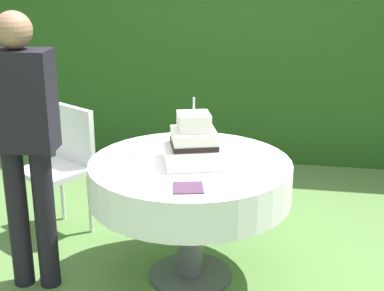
{
  "coord_description": "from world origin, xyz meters",
  "views": [
    {
      "loc": [
        0.53,
        -2.98,
        1.85
      ],
      "look_at": [
        0.01,
        -0.01,
        0.85
      ],
      "focal_mm": 52.71,
      "sensor_mm": 36.0,
      "label": 1
    }
  ],
  "objects": [
    {
      "name": "cake_table",
      "position": [
        0.0,
        0.0,
        0.62
      ],
      "size": [
        1.17,
        1.17,
        0.75
      ],
      "color": "#4C4C51",
      "rests_on": "ground_plane"
    },
    {
      "name": "serving_plate_far",
      "position": [
        -0.32,
        0.04,
        0.75
      ],
      "size": [
        0.11,
        0.11,
        0.01
      ],
      "primitive_type": "cylinder",
      "color": "white",
      "rests_on": "cake_table"
    },
    {
      "name": "napkin_stack",
      "position": [
        0.06,
        -0.39,
        0.75
      ],
      "size": [
        0.18,
        0.18,
        0.01
      ],
      "primitive_type": "cube",
      "rotation": [
        0.0,
        0.0,
        0.22
      ],
      "color": "#4C2D47",
      "rests_on": "cake_table"
    },
    {
      "name": "garden_chair",
      "position": [
        -0.97,
        0.47,
        0.54
      ],
      "size": [
        0.55,
        0.55,
        0.89
      ],
      "color": "white",
      "rests_on": "ground_plane"
    },
    {
      "name": "wedding_cake",
      "position": [
        0.02,
        -0.01,
        0.85
      ],
      "size": [
        0.42,
        0.42,
        0.38
      ],
      "color": "white",
      "rests_on": "cake_table"
    },
    {
      "name": "standing_person",
      "position": [
        -0.89,
        -0.24,
        0.93
      ],
      "size": [
        0.38,
        0.23,
        1.6
      ],
      "color": "black",
      "rests_on": "ground_plane"
    },
    {
      "name": "ground_plane",
      "position": [
        0.0,
        0.0,
        0.0
      ],
      "size": [
        20.0,
        20.0,
        0.0
      ],
      "primitive_type": "plane",
      "color": "#547A3D"
    },
    {
      "name": "foliage_hedge",
      "position": [
        0.0,
        2.42,
        1.19
      ],
      "size": [
        5.43,
        0.6,
        2.39
      ],
      "primitive_type": "cube",
      "color": "#234C19",
      "rests_on": "ground_plane"
    },
    {
      "name": "serving_plate_near",
      "position": [
        -0.33,
        0.19,
        0.75
      ],
      "size": [
        0.15,
        0.15,
        0.01
      ],
      "primitive_type": "cylinder",
      "color": "white",
      "rests_on": "cake_table"
    }
  ]
}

